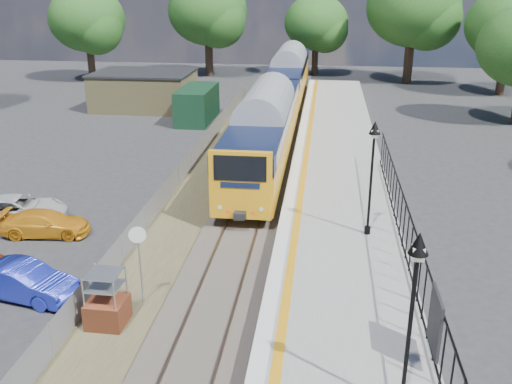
% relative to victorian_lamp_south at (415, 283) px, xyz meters
% --- Properties ---
extents(ground, '(120.00, 120.00, 0.00)m').
position_rel_victorian_lamp_south_xyz_m(ground, '(-5.50, 4.00, -4.30)').
color(ground, '#2D2D30').
rests_on(ground, ground).
extents(track_bed, '(5.90, 80.00, 0.29)m').
position_rel_victorian_lamp_south_xyz_m(track_bed, '(-5.97, 13.67, -4.21)').
color(track_bed, '#473F38').
rests_on(track_bed, ground).
extents(platform, '(5.00, 70.00, 0.90)m').
position_rel_victorian_lamp_south_xyz_m(platform, '(-1.30, 12.00, -3.85)').
color(platform, gray).
rests_on(platform, ground).
extents(platform_edge, '(0.90, 70.00, 0.01)m').
position_rel_victorian_lamp_south_xyz_m(platform_edge, '(-3.36, 12.00, -3.39)').
color(platform_edge, silver).
rests_on(platform_edge, platform).
extents(victorian_lamp_south, '(0.44, 0.44, 4.60)m').
position_rel_victorian_lamp_south_xyz_m(victorian_lamp_south, '(0.00, 0.00, 0.00)').
color(victorian_lamp_south, black).
rests_on(victorian_lamp_south, platform).
extents(victorian_lamp_north, '(0.44, 0.44, 4.60)m').
position_rel_victorian_lamp_south_xyz_m(victorian_lamp_north, '(-0.20, 10.00, 0.00)').
color(victorian_lamp_north, black).
rests_on(victorian_lamp_north, platform).
extents(palisade_fence, '(0.12, 26.00, 2.00)m').
position_rel_victorian_lamp_south_xyz_m(palisade_fence, '(1.05, 6.24, -2.46)').
color(palisade_fence, black).
rests_on(palisade_fence, platform).
extents(wire_fence, '(0.06, 52.00, 1.20)m').
position_rel_victorian_lamp_south_xyz_m(wire_fence, '(-9.70, 16.00, -3.70)').
color(wire_fence, '#999EA3').
rests_on(wire_fence, ground).
extents(outbuilding, '(10.80, 10.10, 3.12)m').
position_rel_victorian_lamp_south_xyz_m(outbuilding, '(-16.41, 35.21, -2.78)').
color(outbuilding, '#9B8D57').
rests_on(outbuilding, ground).
extents(tree_line, '(56.80, 43.80, 11.88)m').
position_rel_victorian_lamp_south_xyz_m(tree_line, '(-4.10, 46.00, 2.31)').
color(tree_line, '#332319').
rests_on(tree_line, ground).
extents(train, '(2.82, 40.83, 3.51)m').
position_rel_victorian_lamp_south_xyz_m(train, '(-5.50, 31.70, -1.96)').
color(train, orange).
rests_on(train, ground).
extents(brick_plinth, '(1.21, 1.21, 1.91)m').
position_rel_victorian_lamp_south_xyz_m(brick_plinth, '(-8.70, 3.86, -3.38)').
color(brick_plinth, brown).
rests_on(brick_plinth, ground).
extents(speed_sign, '(0.57, 0.18, 2.89)m').
position_rel_victorian_lamp_south_xyz_m(speed_sign, '(-8.00, 5.23, -2.32)').
color(speed_sign, '#999EA3').
rests_on(speed_sign, ground).
extents(car_blue, '(4.06, 2.09, 1.27)m').
position_rel_victorian_lamp_south_xyz_m(car_blue, '(-12.19, 5.12, -3.66)').
color(car_blue, '#1B27A5').
rests_on(car_blue, ground).
extents(car_yellow, '(3.92, 1.94, 1.10)m').
position_rel_victorian_lamp_south_xyz_m(car_yellow, '(-13.88, 10.16, -3.75)').
color(car_yellow, orange).
rests_on(car_yellow, ground).
extents(car_white, '(4.69, 2.74, 1.23)m').
position_rel_victorian_lamp_south_xyz_m(car_white, '(-15.82, 11.37, -3.68)').
color(car_white, silver).
rests_on(car_white, ground).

